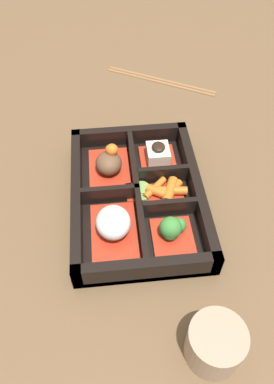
# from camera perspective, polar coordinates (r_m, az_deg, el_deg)

# --- Properties ---
(ground_plane) EXTENTS (3.00, 3.00, 0.00)m
(ground_plane) POSITION_cam_1_polar(r_m,az_deg,el_deg) (0.58, 0.00, -1.58)
(ground_plane) COLOR brown
(bento_base) EXTENTS (0.27, 0.19, 0.01)m
(bento_base) POSITION_cam_1_polar(r_m,az_deg,el_deg) (0.57, 0.00, -1.27)
(bento_base) COLOR black
(bento_base) RESTS_ON ground_plane
(bento_rim) EXTENTS (0.27, 0.19, 0.04)m
(bento_rim) POSITION_cam_1_polar(r_m,az_deg,el_deg) (0.56, 0.20, -0.31)
(bento_rim) COLOR black
(bento_rim) RESTS_ON ground_plane
(bowl_rice) EXTENTS (0.10, 0.06, 0.05)m
(bowl_rice) POSITION_cam_1_polar(r_m,az_deg,el_deg) (0.52, -3.61, -5.01)
(bowl_rice) COLOR #B22D19
(bowl_rice) RESTS_ON bento_base
(bowl_stew) EXTENTS (0.10, 0.06, 0.05)m
(bowl_stew) POSITION_cam_1_polar(r_m,az_deg,el_deg) (0.60, -4.26, 4.29)
(bowl_stew) COLOR #B22D19
(bowl_stew) RESTS_ON bento_base
(bowl_greens) EXTENTS (0.06, 0.06, 0.04)m
(bowl_greens) POSITION_cam_1_polar(r_m,az_deg,el_deg) (0.52, 5.37, -5.83)
(bowl_greens) COLOR #B22D19
(bowl_greens) RESTS_ON bento_base
(bowl_carrots) EXTENTS (0.05, 0.07, 0.02)m
(bowl_carrots) POSITION_cam_1_polar(r_m,az_deg,el_deg) (0.57, 4.36, 0.21)
(bowl_carrots) COLOR #B22D19
(bowl_carrots) RESTS_ON bento_base
(bowl_tofu) EXTENTS (0.07, 0.06, 0.04)m
(bowl_tofu) POSITION_cam_1_polar(r_m,az_deg,el_deg) (0.61, 3.20, 5.56)
(bowl_tofu) COLOR #B22D19
(bowl_tofu) RESTS_ON bento_base
(bowl_pickles) EXTENTS (0.04, 0.03, 0.01)m
(bowl_pickles) POSITION_cam_1_polar(r_m,az_deg,el_deg) (0.57, 0.51, 0.11)
(bowl_pickles) COLOR #B22D19
(bowl_pickles) RESTS_ON bento_base
(tea_cup) EXTENTS (0.07, 0.07, 0.06)m
(tea_cup) POSITION_cam_1_polar(r_m,az_deg,el_deg) (0.46, 11.83, -21.64)
(tea_cup) COLOR gray
(tea_cup) RESTS_ON ground_plane
(chopsticks) EXTENTS (0.13, 0.22, 0.01)m
(chopsticks) POSITION_cam_1_polar(r_m,az_deg,el_deg) (0.82, 3.64, 16.68)
(chopsticks) COLOR brown
(chopsticks) RESTS_ON ground_plane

